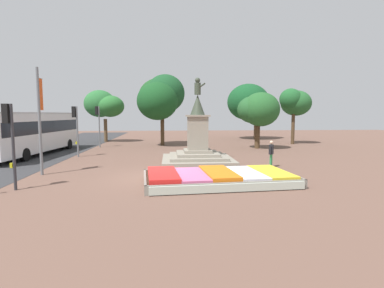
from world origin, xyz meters
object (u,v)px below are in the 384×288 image
traffic_light_near_crossing (10,131)px  pedestrian_near_planter (271,152)px  traffic_light_mid_block (76,122)px  banner_pole (40,118)px  city_bus (34,131)px  flower_planter (217,178)px  statue_monument (197,145)px  traffic_light_far_corner (98,119)px

traffic_light_near_crossing → pedestrian_near_planter: (12.58, 4.49, -1.56)m
traffic_light_mid_block → banner_pole: 6.62m
banner_pole → city_bus: size_ratio=0.47×
traffic_light_mid_block → flower_planter: bearing=-45.2°
flower_planter → banner_pole: size_ratio=1.29×
statue_monument → traffic_light_near_crossing: size_ratio=1.55×
pedestrian_near_planter → statue_monument: bearing=145.5°
pedestrian_near_planter → traffic_light_near_crossing: bearing=-160.4°
traffic_light_near_crossing → banner_pole: (-0.13, 3.22, 0.49)m
traffic_light_near_crossing → pedestrian_near_planter: 13.44m
flower_planter → pedestrian_near_planter: size_ratio=4.46×
traffic_light_far_corner → flower_planter: bearing=-60.1°
statue_monument → pedestrian_near_planter: 5.04m
flower_planter → traffic_light_mid_block: bearing=134.8°
city_bus → flower_planter: bearing=-39.6°
flower_planter → banner_pole: (-8.87, 2.56, 2.72)m
pedestrian_near_planter → traffic_light_mid_block: bearing=157.6°
statue_monument → banner_pole: 9.68m
traffic_light_near_crossing → statue_monument: bearing=41.1°
flower_planter → statue_monument: (-0.31, 6.69, 0.86)m
statue_monument → traffic_light_near_crossing: (-8.43, -7.34, 1.37)m
flower_planter → statue_monument: bearing=92.7°
statue_monument → traffic_light_mid_block: statue_monument is taller
traffic_light_mid_block → traffic_light_far_corner: (0.09, 6.50, 0.16)m
statue_monument → banner_pole: bearing=-154.3°
city_bus → traffic_light_far_corner: bearing=54.3°
traffic_light_mid_block → traffic_light_far_corner: traffic_light_far_corner is taller
traffic_light_near_crossing → traffic_light_far_corner: 16.32m
traffic_light_mid_block → traffic_light_far_corner: size_ratio=0.95×
traffic_light_far_corner → statue_monument: bearing=-45.9°
traffic_light_near_crossing → city_bus: traffic_light_near_crossing is taller
traffic_light_near_crossing → banner_pole: size_ratio=0.65×
traffic_light_mid_block → city_bus: (-3.62, 1.35, -0.67)m
statue_monument → traffic_light_far_corner: 12.60m
flower_planter → pedestrian_near_planter: (3.84, 3.83, 0.67)m
flower_planter → city_bus: (-12.71, 10.51, 1.65)m
traffic_light_far_corner → pedestrian_near_planter: size_ratio=2.44×
flower_planter → traffic_light_far_corner: bearing=119.9°
statue_monument → banner_pole: size_ratio=1.01×
city_bus → banner_pole: bearing=-64.2°
statue_monument → pedestrian_near_planter: size_ratio=3.49×
traffic_light_far_corner → city_bus: 6.41m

